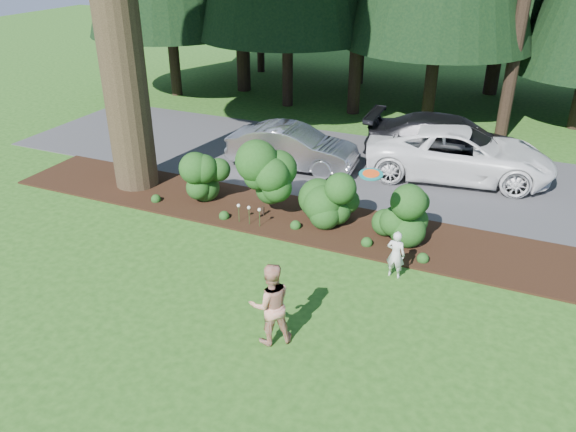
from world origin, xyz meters
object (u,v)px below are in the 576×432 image
object	(u,v)px
child	(396,254)
adult	(271,304)
car_silver_wagon	(292,147)
car_dark_suv	(451,143)
car_white_suv	(460,153)
frisbee	(371,174)

from	to	relation	value
child	adult	world-z (taller)	adult
car_silver_wagon	car_dark_suv	xyz separation A→B (m)	(4.59, 2.16, 0.11)
adult	car_white_suv	bearing A→B (deg)	-139.04
car_silver_wagon	adult	xyz separation A→B (m)	(3.05, -8.05, 0.10)
adult	frisbee	bearing A→B (deg)	-144.99
car_white_suv	frisbee	size ratio (longest dim) A/B	11.30
car_silver_wagon	car_white_suv	bearing A→B (deg)	-78.56
child	adult	distance (m)	3.45
car_white_suv	adult	world-z (taller)	adult
car_white_suv	child	distance (m)	6.32
child	frisbee	world-z (taller)	frisbee
car_white_suv	adult	bearing A→B (deg)	160.80
car_silver_wagon	child	size ratio (longest dim) A/B	3.70
child	frisbee	bearing A→B (deg)	19.68
car_dark_suv	adult	bearing A→B (deg)	169.08
child	frisbee	xyz separation A→B (m)	(-0.63, -0.18, 1.85)
car_white_suv	adult	size ratio (longest dim) A/B	3.42
child	car_silver_wagon	bearing A→B (deg)	-43.05
car_white_suv	car_dark_suv	distance (m)	0.92
car_dark_suv	frisbee	xyz separation A→B (m)	(-0.62, -7.31, 1.58)
car_white_suv	car_silver_wagon	bearing A→B (deg)	97.37
car_silver_wagon	child	distance (m)	6.78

